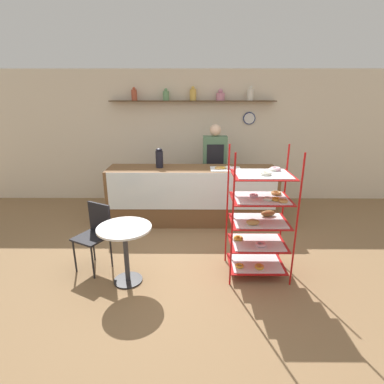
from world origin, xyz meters
name	(u,v)px	position (x,y,z in m)	size (l,w,h in m)	color
ground_plane	(192,260)	(0.00, 0.00, 0.00)	(14.00, 14.00, 0.00)	olive
back_wall	(193,137)	(0.00, 2.64, 1.37)	(10.00, 0.30, 2.70)	beige
display_counter	(192,195)	(0.00, 1.35, 0.50)	(2.94, 0.67, 1.00)	brown
pastry_rack	(260,220)	(0.84, -0.30, 0.74)	(0.76, 0.57, 1.64)	#B71414
person_worker	(215,165)	(0.43, 1.91, 0.93)	(0.45, 0.23, 1.69)	#282833
cafe_table	(125,241)	(-0.79, -0.51, 0.55)	(0.64, 0.64, 0.74)	#262628
cafe_chair	(96,230)	(-1.26, -0.16, 0.54)	(0.51, 0.51, 0.88)	black
coffee_carafe	(159,158)	(-0.57, 1.39, 1.16)	(0.13, 0.13, 0.34)	black
donut_tray_counter	(226,168)	(0.57, 1.26, 1.02)	(0.52, 0.35, 0.05)	white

